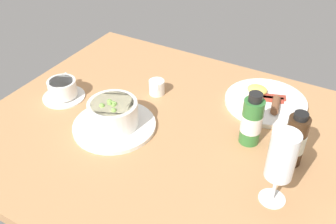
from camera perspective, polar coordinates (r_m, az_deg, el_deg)
ground_plane at (r=103.25cm, az=2.19°, el=-4.05°), size 110.00×84.00×3.00cm
porridge_bowl at (r=103.37cm, az=-8.09°, el=-0.66°), size 22.48×22.48×8.91cm
coffee_cup at (r=118.99cm, az=-15.35°, el=3.26°), size 12.65×12.65×5.84cm
creamer_jug at (r=116.72cm, az=-1.67°, el=3.72°), size 5.13×5.40×5.12cm
wine_glass at (r=81.16cm, az=16.49°, el=-6.67°), size 5.94×5.94×18.54cm
sauce_bottle_brown at (r=94.94cm, az=18.30°, el=-4.02°), size 5.09×5.09×14.72cm
sauce_bottle_green at (r=98.41cm, az=12.31°, el=-1.28°), size 5.36×5.36×14.84cm
breakfast_plate at (r=116.72cm, az=14.25°, el=1.63°), size 23.86×23.86×3.70cm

